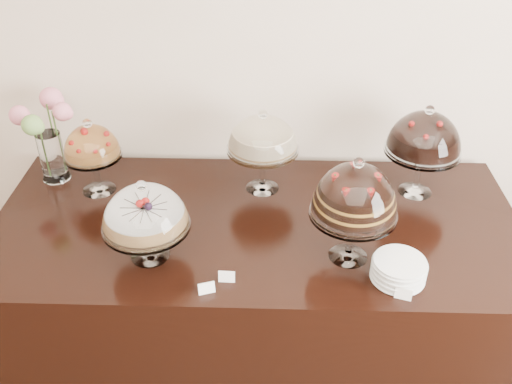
{
  "coord_description": "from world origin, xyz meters",
  "views": [
    {
      "loc": [
        0.1,
        0.55,
        2.33
      ],
      "look_at": [
        0.04,
        2.4,
        1.08
      ],
      "focal_mm": 40.0,
      "sensor_mm": 36.0,
      "label": 1
    }
  ],
  "objects_px": {
    "plate_stack": "(399,270)",
    "flower_vase": "(47,133)",
    "cake_stand_dark_choco": "(425,137)",
    "cake_stand_fruit_tart": "(91,146)",
    "display_counter": "(256,299)",
    "cake_stand_cheesecake": "(263,137)",
    "cake_stand_sugar_sponge": "(145,212)",
    "cake_stand_choco_layer": "(355,195)"
  },
  "relations": [
    {
      "from": "plate_stack",
      "to": "flower_vase",
      "type": "bearing_deg",
      "value": 156.07
    },
    {
      "from": "cake_stand_dark_choco",
      "to": "plate_stack",
      "type": "distance_m",
      "value": 0.65
    },
    {
      "from": "cake_stand_fruit_tart",
      "to": "plate_stack",
      "type": "relative_size",
      "value": 1.83
    },
    {
      "from": "display_counter",
      "to": "cake_stand_cheesecake",
      "type": "xyz_separation_m",
      "value": [
        0.02,
        0.25,
        0.71
      ]
    },
    {
      "from": "cake_stand_sugar_sponge",
      "to": "cake_stand_fruit_tart",
      "type": "distance_m",
      "value": 0.55
    },
    {
      "from": "cake_stand_sugar_sponge",
      "to": "cake_stand_fruit_tart",
      "type": "bearing_deg",
      "value": 125.16
    },
    {
      "from": "cake_stand_cheesecake",
      "to": "cake_stand_fruit_tart",
      "type": "xyz_separation_m",
      "value": [
        -0.74,
        -0.04,
        -0.03
      ]
    },
    {
      "from": "cake_stand_dark_choco",
      "to": "flower_vase",
      "type": "relative_size",
      "value": 1.07
    },
    {
      "from": "cake_stand_dark_choco",
      "to": "flower_vase",
      "type": "bearing_deg",
      "value": 177.38
    },
    {
      "from": "cake_stand_dark_choco",
      "to": "cake_stand_sugar_sponge",
      "type": "bearing_deg",
      "value": -156.71
    },
    {
      "from": "display_counter",
      "to": "cake_stand_dark_choco",
      "type": "distance_m",
      "value": 1.04
    },
    {
      "from": "cake_stand_fruit_tart",
      "to": "cake_stand_cheesecake",
      "type": "bearing_deg",
      "value": 2.93
    },
    {
      "from": "cake_stand_cheesecake",
      "to": "flower_vase",
      "type": "xyz_separation_m",
      "value": [
        -0.96,
        0.07,
        -0.03
      ]
    },
    {
      "from": "cake_stand_cheesecake",
      "to": "plate_stack",
      "type": "relative_size",
      "value": 2.01
    },
    {
      "from": "display_counter",
      "to": "cake_stand_dark_choco",
      "type": "bearing_deg",
      "value": 19.09
    },
    {
      "from": "cake_stand_cheesecake",
      "to": "flower_vase",
      "type": "distance_m",
      "value": 0.97
    },
    {
      "from": "cake_stand_dark_choco",
      "to": "cake_stand_fruit_tart",
      "type": "relative_size",
      "value": 1.19
    },
    {
      "from": "cake_stand_sugar_sponge",
      "to": "cake_stand_choco_layer",
      "type": "xyz_separation_m",
      "value": [
        0.76,
        0.02,
        0.08
      ]
    },
    {
      "from": "cake_stand_dark_choco",
      "to": "cake_stand_fruit_tart",
      "type": "xyz_separation_m",
      "value": [
        -1.42,
        -0.03,
        -0.05
      ]
    },
    {
      "from": "cake_stand_dark_choco",
      "to": "flower_vase",
      "type": "distance_m",
      "value": 1.65
    },
    {
      "from": "cake_stand_cheesecake",
      "to": "plate_stack",
      "type": "xyz_separation_m",
      "value": [
        0.51,
        -0.59,
        -0.22
      ]
    },
    {
      "from": "display_counter",
      "to": "cake_stand_dark_choco",
      "type": "xyz_separation_m",
      "value": [
        0.7,
        0.24,
        0.73
      ]
    },
    {
      "from": "cake_stand_sugar_sponge",
      "to": "cake_stand_dark_choco",
      "type": "xyz_separation_m",
      "value": [
        1.11,
        0.48,
        0.07
      ]
    },
    {
      "from": "display_counter",
      "to": "cake_stand_dark_choco",
      "type": "relative_size",
      "value": 5.21
    },
    {
      "from": "cake_stand_choco_layer",
      "to": "cake_stand_cheesecake",
      "type": "height_order",
      "value": "cake_stand_choco_layer"
    },
    {
      "from": "cake_stand_sugar_sponge",
      "to": "cake_stand_choco_layer",
      "type": "bearing_deg",
      "value": 1.48
    },
    {
      "from": "plate_stack",
      "to": "cake_stand_choco_layer",
      "type": "bearing_deg",
      "value": 144.17
    },
    {
      "from": "cake_stand_choco_layer",
      "to": "cake_stand_dark_choco",
      "type": "xyz_separation_m",
      "value": [
        0.35,
        0.46,
        -0.01
      ]
    },
    {
      "from": "display_counter",
      "to": "plate_stack",
      "type": "bearing_deg",
      "value": -32.36
    },
    {
      "from": "cake_stand_sugar_sponge",
      "to": "plate_stack",
      "type": "distance_m",
      "value": 0.95
    },
    {
      "from": "cake_stand_cheesecake",
      "to": "flower_vase",
      "type": "height_order",
      "value": "flower_vase"
    },
    {
      "from": "cake_stand_sugar_sponge",
      "to": "cake_stand_dark_choco",
      "type": "bearing_deg",
      "value": 23.29
    },
    {
      "from": "cake_stand_sugar_sponge",
      "to": "cake_stand_dark_choco",
      "type": "height_order",
      "value": "cake_stand_dark_choco"
    },
    {
      "from": "display_counter",
      "to": "cake_stand_sugar_sponge",
      "type": "height_order",
      "value": "cake_stand_sugar_sponge"
    },
    {
      "from": "display_counter",
      "to": "cake_stand_choco_layer",
      "type": "distance_m",
      "value": 0.84
    },
    {
      "from": "cake_stand_fruit_tart",
      "to": "flower_vase",
      "type": "xyz_separation_m",
      "value": [
        -0.23,
        0.1,
        0.0
      ]
    },
    {
      "from": "display_counter",
      "to": "plate_stack",
      "type": "xyz_separation_m",
      "value": [
        0.53,
        -0.33,
        0.49
      ]
    },
    {
      "from": "flower_vase",
      "to": "plate_stack",
      "type": "distance_m",
      "value": 1.62
    },
    {
      "from": "cake_stand_sugar_sponge",
      "to": "cake_stand_choco_layer",
      "type": "distance_m",
      "value": 0.76
    },
    {
      "from": "cake_stand_choco_layer",
      "to": "flower_vase",
      "type": "height_order",
      "value": "cake_stand_choco_layer"
    },
    {
      "from": "display_counter",
      "to": "flower_vase",
      "type": "height_order",
      "value": "flower_vase"
    },
    {
      "from": "cake_stand_choco_layer",
      "to": "cake_stand_dark_choco",
      "type": "bearing_deg",
      "value": 52.83
    }
  ]
}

